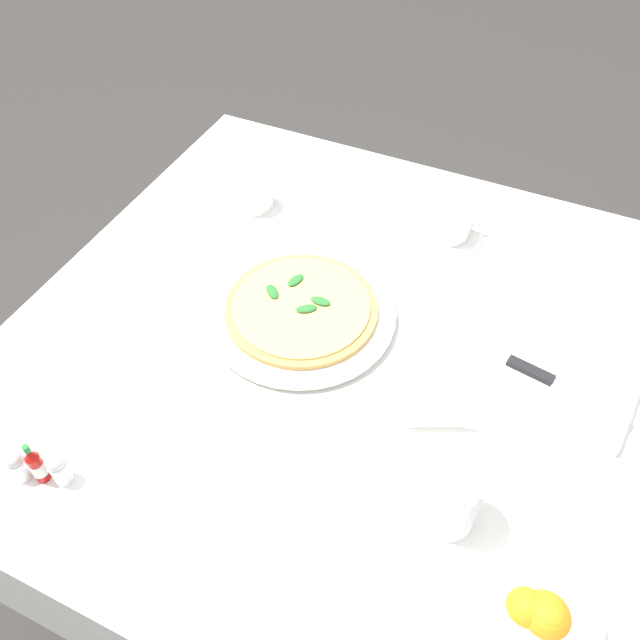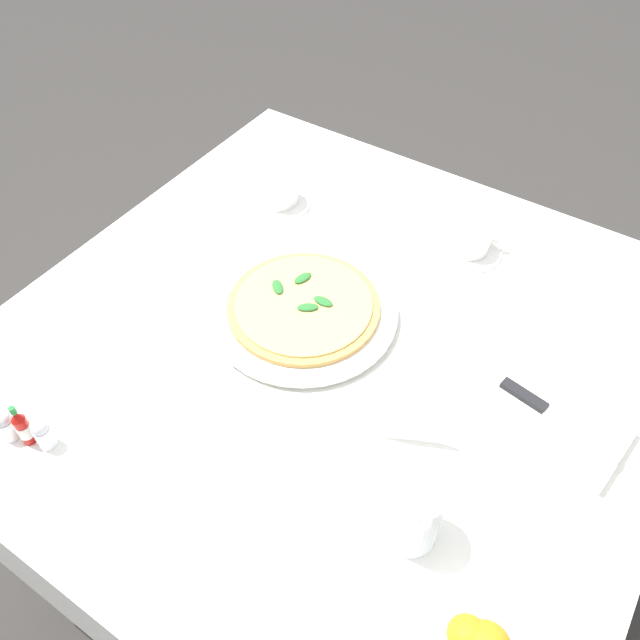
{
  "view_description": "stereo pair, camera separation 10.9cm",
  "coord_description": "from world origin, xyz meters",
  "px_view_note": "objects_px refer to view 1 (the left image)",
  "views": [
    {
      "loc": [
        0.27,
        -0.66,
        1.55
      ],
      "look_at": [
        -0.04,
        0.01,
        0.74
      ],
      "focal_mm": 36.39,
      "sensor_mm": 36.0,
      "label": 1
    },
    {
      "loc": [
        0.36,
        -0.6,
        1.55
      ],
      "look_at": [
        -0.04,
        0.01,
        0.74
      ],
      "focal_mm": 36.39,
      "sensor_mm": 36.0,
      "label": 2
    }
  ],
  "objects_px": {
    "coffee_cup_near_right": "(254,197)",
    "dinner_knife": "(561,385)",
    "coffee_cup_left_edge": "(450,226)",
    "water_glass_center_back": "(451,499)",
    "citrus_bowl": "(534,618)",
    "menu_card": "(435,416)",
    "pepper_shaker": "(18,467)",
    "napkin_folded": "(557,390)",
    "pizza_plate": "(301,313)",
    "hot_sauce_bottle": "(37,465)",
    "pizza": "(301,307)",
    "salt_shaker": "(60,470)"
  },
  "relations": [
    {
      "from": "coffee_cup_near_right",
      "to": "citrus_bowl",
      "type": "bearing_deg",
      "value": -39.68
    },
    {
      "from": "pizza_plate",
      "to": "citrus_bowl",
      "type": "distance_m",
      "value": 0.58
    },
    {
      "from": "water_glass_center_back",
      "to": "napkin_folded",
      "type": "distance_m",
      "value": 0.29
    },
    {
      "from": "pizza",
      "to": "hot_sauce_bottle",
      "type": "relative_size",
      "value": 3.16
    },
    {
      "from": "napkin_folded",
      "to": "dinner_knife",
      "type": "height_order",
      "value": "dinner_knife"
    },
    {
      "from": "pepper_shaker",
      "to": "coffee_cup_near_right",
      "type": "bearing_deg",
      "value": 89.52
    },
    {
      "from": "salt_shaker",
      "to": "menu_card",
      "type": "relative_size",
      "value": 0.68
    },
    {
      "from": "pizza_plate",
      "to": "coffee_cup_near_right",
      "type": "distance_m",
      "value": 0.32
    },
    {
      "from": "water_glass_center_back",
      "to": "napkin_folded",
      "type": "bearing_deg",
      "value": 70.42
    },
    {
      "from": "coffee_cup_near_right",
      "to": "napkin_folded",
      "type": "relative_size",
      "value": 0.55
    },
    {
      "from": "dinner_knife",
      "to": "citrus_bowl",
      "type": "distance_m",
      "value": 0.36
    },
    {
      "from": "coffee_cup_left_edge",
      "to": "pizza_plate",
      "type": "bearing_deg",
      "value": -118.34
    },
    {
      "from": "pizza_plate",
      "to": "dinner_knife",
      "type": "relative_size",
      "value": 1.66
    },
    {
      "from": "coffee_cup_left_edge",
      "to": "hot_sauce_bottle",
      "type": "relative_size",
      "value": 1.57
    },
    {
      "from": "coffee_cup_left_edge",
      "to": "water_glass_center_back",
      "type": "height_order",
      "value": "water_glass_center_back"
    },
    {
      "from": "menu_card",
      "to": "citrus_bowl",
      "type": "bearing_deg",
      "value": 106.3
    },
    {
      "from": "pizza",
      "to": "coffee_cup_near_right",
      "type": "bearing_deg",
      "value": 133.15
    },
    {
      "from": "water_glass_center_back",
      "to": "coffee_cup_near_right",
      "type": "bearing_deg",
      "value": 139.2
    },
    {
      "from": "pizza_plate",
      "to": "salt_shaker",
      "type": "bearing_deg",
      "value": -111.97
    },
    {
      "from": "water_glass_center_back",
      "to": "salt_shaker",
      "type": "distance_m",
      "value": 0.53
    },
    {
      "from": "coffee_cup_near_right",
      "to": "hot_sauce_bottle",
      "type": "xyz_separation_m",
      "value": [
        0.02,
        -0.66,
        0.01
      ]
    },
    {
      "from": "dinner_knife",
      "to": "hot_sauce_bottle",
      "type": "height_order",
      "value": "hot_sauce_bottle"
    },
    {
      "from": "pizza_plate",
      "to": "coffee_cup_near_right",
      "type": "bearing_deg",
      "value": 133.15
    },
    {
      "from": "dinner_knife",
      "to": "hot_sauce_bottle",
      "type": "relative_size",
      "value": 2.35
    },
    {
      "from": "pizza",
      "to": "pizza_plate",
      "type": "bearing_deg",
      "value": -51.73
    },
    {
      "from": "coffee_cup_near_right",
      "to": "dinner_knife",
      "type": "bearing_deg",
      "value": -18.1
    },
    {
      "from": "coffee_cup_near_right",
      "to": "water_glass_center_back",
      "type": "distance_m",
      "value": 0.73
    },
    {
      "from": "water_glass_center_back",
      "to": "menu_card",
      "type": "bearing_deg",
      "value": 115.41
    },
    {
      "from": "coffee_cup_near_right",
      "to": "water_glass_center_back",
      "type": "xyz_separation_m",
      "value": [
        0.56,
        -0.48,
        0.02
      ]
    },
    {
      "from": "water_glass_center_back",
      "to": "dinner_knife",
      "type": "bearing_deg",
      "value": 69.86
    },
    {
      "from": "water_glass_center_back",
      "to": "salt_shaker",
      "type": "relative_size",
      "value": 2.01
    },
    {
      "from": "pizza",
      "to": "citrus_bowl",
      "type": "distance_m",
      "value": 0.58
    },
    {
      "from": "water_glass_center_back",
      "to": "citrus_bowl",
      "type": "relative_size",
      "value": 0.75
    },
    {
      "from": "dinner_knife",
      "to": "citrus_bowl",
      "type": "relative_size",
      "value": 1.3
    },
    {
      "from": "napkin_folded",
      "to": "pepper_shaker",
      "type": "bearing_deg",
      "value": -137.8
    },
    {
      "from": "coffee_cup_left_edge",
      "to": "salt_shaker",
      "type": "bearing_deg",
      "value": -114.77
    },
    {
      "from": "hot_sauce_bottle",
      "to": "menu_card",
      "type": "height_order",
      "value": "hot_sauce_bottle"
    },
    {
      "from": "coffee_cup_near_right",
      "to": "menu_card",
      "type": "xyz_separation_m",
      "value": [
        0.5,
        -0.35,
        0.0
      ]
    },
    {
      "from": "coffee_cup_near_right",
      "to": "dinner_knife",
      "type": "relative_size",
      "value": 0.67
    },
    {
      "from": "coffee_cup_left_edge",
      "to": "menu_card",
      "type": "bearing_deg",
      "value": -75.89
    },
    {
      "from": "dinner_knife",
      "to": "citrus_bowl",
      "type": "xyz_separation_m",
      "value": [
        0.04,
        -0.36,
        0.0
      ]
    },
    {
      "from": "coffee_cup_near_right",
      "to": "menu_card",
      "type": "height_order",
      "value": "same"
    },
    {
      "from": "citrus_bowl",
      "to": "menu_card",
      "type": "height_order",
      "value": "citrus_bowl"
    },
    {
      "from": "dinner_knife",
      "to": "water_glass_center_back",
      "type": "bearing_deg",
      "value": -100.17
    },
    {
      "from": "pizza",
      "to": "napkin_folded",
      "type": "distance_m",
      "value": 0.43
    },
    {
      "from": "pepper_shaker",
      "to": "menu_card",
      "type": "height_order",
      "value": "menu_card"
    },
    {
      "from": "water_glass_center_back",
      "to": "pepper_shaker",
      "type": "distance_m",
      "value": 0.59
    },
    {
      "from": "coffee_cup_left_edge",
      "to": "salt_shaker",
      "type": "height_order",
      "value": "coffee_cup_left_edge"
    },
    {
      "from": "pizza",
      "to": "coffee_cup_near_right",
      "type": "relative_size",
      "value": 2.02
    },
    {
      "from": "coffee_cup_left_edge",
      "to": "dinner_knife",
      "type": "relative_size",
      "value": 0.67
    }
  ]
}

